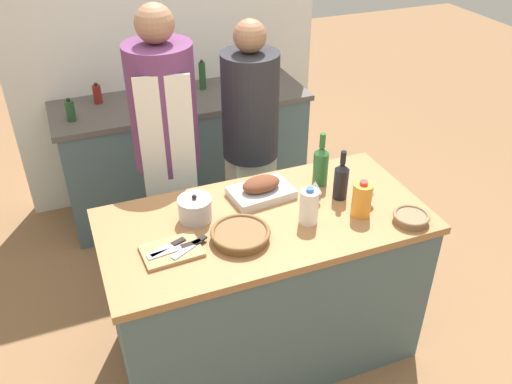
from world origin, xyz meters
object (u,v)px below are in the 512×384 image
at_px(stock_pot, 195,209).
at_px(condiment_bottle_tall, 70,111).
at_px(roasting_pan, 261,189).
at_px(condiment_bottle_extra, 97,94).
at_px(wine_bottle_dark, 341,180).
at_px(knife_chef, 177,249).
at_px(wine_glass_left, 369,189).
at_px(cutting_board, 172,251).
at_px(milk_jug, 309,206).
at_px(wicker_basket, 240,234).
at_px(juice_jug, 362,199).
at_px(condiment_bottle_short, 202,76).
at_px(mixing_bowl, 411,218).
at_px(person_cook_guest, 250,138).
at_px(wine_bottle_green, 321,165).
at_px(knife_bread, 191,246).
at_px(wine_glass_right, 315,188).
at_px(knife_paring, 169,246).
at_px(person_cook_aproned, 167,144).

distance_m(stock_pot, condiment_bottle_tall, 1.44).
height_order(roasting_pan, condiment_bottle_extra, condiment_bottle_extra).
bearing_deg(wine_bottle_dark, knife_chef, -171.90).
bearing_deg(stock_pot, wine_glass_left, -12.82).
height_order(cutting_board, milk_jug, milk_jug).
height_order(wicker_basket, juice_jug, juice_jug).
distance_m(wine_glass_left, condiment_bottle_short, 1.80).
bearing_deg(stock_pot, wine_bottle_dark, -6.58).
xyz_separation_m(mixing_bowl, condiment_bottle_tall, (-1.40, 1.77, 0.04)).
relative_size(juice_jug, condiment_bottle_tall, 1.23).
height_order(wicker_basket, person_cook_guest, person_cook_guest).
distance_m(mixing_bowl, milk_jug, 0.50).
height_order(roasting_pan, mixing_bowl, roasting_pan).
height_order(wine_bottle_green, condiment_bottle_short, wine_bottle_green).
distance_m(knife_chef, condiment_bottle_tall, 1.61).
distance_m(roasting_pan, knife_bread, 0.54).
relative_size(wicker_basket, wine_bottle_dark, 1.03).
bearing_deg(condiment_bottle_extra, wine_bottle_green, -58.08).
xyz_separation_m(wine_bottle_green, wine_glass_right, (-0.11, -0.15, -0.03)).
xyz_separation_m(wine_bottle_green, wine_glass_left, (0.13, -0.26, -0.02)).
bearing_deg(roasting_pan, cutting_board, -153.12).
relative_size(wine_glass_right, knife_paring, 0.69).
bearing_deg(milk_jug, person_cook_aproned, 118.19).
distance_m(wicker_basket, condiment_bottle_tall, 1.71).
xyz_separation_m(wine_bottle_dark, knife_chef, (-0.89, -0.13, -0.08)).
bearing_deg(wine_bottle_green, knife_bread, -160.00).
xyz_separation_m(cutting_board, knife_bread, (0.08, -0.01, 0.01)).
height_order(milk_jug, condiment_bottle_short, condiment_bottle_short).
bearing_deg(person_cook_guest, wine_bottle_green, -81.51).
bearing_deg(roasting_pan, milk_jug, -65.47).
height_order(juice_jug, wine_bottle_green, wine_bottle_green).
xyz_separation_m(wicker_basket, cutting_board, (-0.32, 0.02, -0.02)).
height_order(roasting_pan, wicker_basket, roasting_pan).
relative_size(wine_bottle_green, condiment_bottle_short, 1.36).
bearing_deg(knife_paring, roasting_pan, 24.88).
height_order(person_cook_aproned, person_cook_guest, person_cook_aproned).
height_order(wine_bottle_green, person_cook_guest, person_cook_guest).
bearing_deg(wicker_basket, stock_pot, 122.97).
height_order(roasting_pan, wine_bottle_green, wine_bottle_green).
relative_size(wine_glass_left, condiment_bottle_extra, 0.90).
distance_m(juice_jug, person_cook_aproned, 1.18).
relative_size(wicker_basket, knife_chef, 1.09).
bearing_deg(condiment_bottle_short, juice_jug, -82.18).
xyz_separation_m(wine_bottle_dark, condiment_bottle_short, (-0.23, 1.66, -0.01)).
xyz_separation_m(wine_bottle_dark, condiment_bottle_extra, (-0.99, 1.68, -0.05)).
bearing_deg(person_cook_aproned, knife_paring, -93.93).
xyz_separation_m(stock_pot, knife_chef, (-0.15, -0.21, -0.04)).
distance_m(wine_glass_left, knife_chef, 0.99).
height_order(wicker_basket, knife_bread, wicker_basket).
xyz_separation_m(condiment_bottle_tall, person_cook_guest, (1.01, -0.65, -0.07)).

